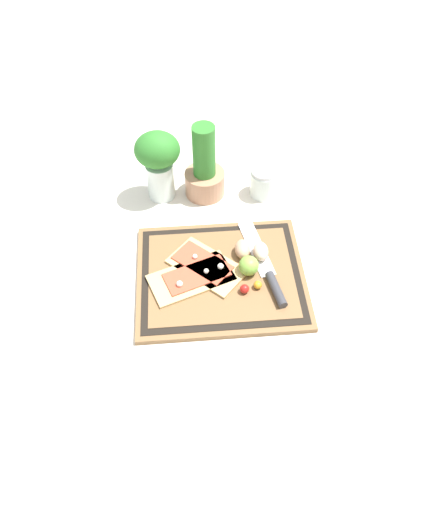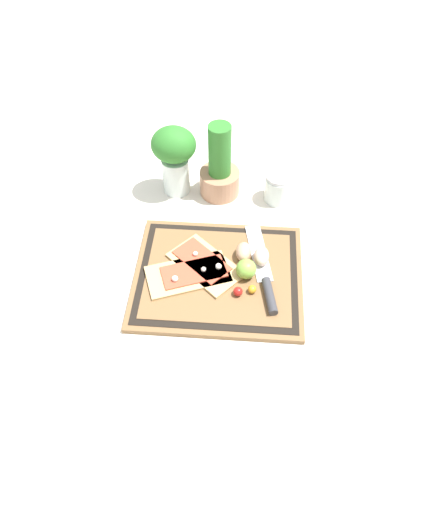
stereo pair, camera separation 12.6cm
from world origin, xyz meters
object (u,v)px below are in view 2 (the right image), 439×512
object	(u,v)px
knife	(266,281)
herb_glass	(174,155)
pizza_slice_near	(189,274)
lime	(246,270)
herb_pot	(220,171)
egg_pink	(261,256)
pizza_slice_far	(205,264)
egg_brown	(244,252)
cherry_tomato_red	(238,292)
cherry_tomato_yellow	(252,289)
sauce_jar	(278,189)

from	to	relation	value
knife	herb_glass	distance (m)	0.45
pizza_slice_near	knife	size ratio (longest dim) A/B	0.77
lime	herb_pot	xyz separation A→B (m)	(-0.09, 0.33, 0.04)
herb_glass	egg_pink	bearing A→B (deg)	-47.48
pizza_slice_far	herb_glass	bearing A→B (deg)	110.20
egg_brown	herb_pot	world-z (taller)	herb_pot
egg_pink	lime	xyz separation A→B (m)	(-0.04, -0.05, 0.01)
lime	cherry_tomato_red	world-z (taller)	lime
cherry_tomato_yellow	herb_glass	distance (m)	0.45
egg_pink	lime	distance (m)	0.06
egg_brown	egg_pink	bearing A→B (deg)	-13.58
cherry_tomato_yellow	sauce_jar	xyz separation A→B (m)	(0.06, 0.36, 0.01)
lime	knife	bearing A→B (deg)	-20.15
sauce_jar	egg_pink	bearing A→B (deg)	-99.49
herb_glass	herb_pot	bearing A→B (deg)	0.01
pizza_slice_near	herb_pot	size ratio (longest dim) A/B	1.00
egg_pink	herb_glass	size ratio (longest dim) A/B	0.27
pizza_slice_near	knife	distance (m)	0.19
knife	sauce_jar	distance (m)	0.33
sauce_jar	herb_glass	bearing A→B (deg)	176.52
knife	cherry_tomato_red	world-z (taller)	same
knife	cherry_tomato_yellow	distance (m)	0.04
sauce_jar	cherry_tomato_yellow	bearing A→B (deg)	-100.04
cherry_tomato_red	knife	bearing A→B (deg)	30.52
pizza_slice_near	pizza_slice_far	size ratio (longest dim) A/B	1.07
lime	sauce_jar	distance (m)	0.32
herb_pot	cherry_tomato_yellow	bearing A→B (deg)	-74.26
herb_pot	herb_glass	xyz separation A→B (m)	(-0.13, -0.00, 0.05)
cherry_tomato_yellow	sauce_jar	bearing A→B (deg)	79.96
pizza_slice_far	sauce_jar	world-z (taller)	sauce_jar
pizza_slice_far	herb_pot	bearing A→B (deg)	86.87
egg_brown	herb_pot	xyz separation A→B (m)	(-0.08, 0.26, 0.04)
herb_pot	sauce_jar	bearing A→B (deg)	-6.08
sauce_jar	herb_glass	world-z (taller)	herb_glass
egg_brown	egg_pink	size ratio (longest dim) A/B	1.00
pizza_slice_far	egg_pink	world-z (taller)	egg_pink
cherry_tomato_yellow	herb_glass	size ratio (longest dim) A/B	0.10
knife	cherry_tomato_red	distance (m)	0.08
pizza_slice_near	herb_glass	world-z (taller)	herb_glass
lime	herb_pot	size ratio (longest dim) A/B	0.22
egg_brown	lime	size ratio (longest dim) A/B	1.14
cherry_tomato_yellow	pizza_slice_far	bearing A→B (deg)	148.00
pizza_slice_far	egg_brown	size ratio (longest dim) A/B	3.66
pizza_slice_near	cherry_tomato_red	size ratio (longest dim) A/B	9.89
pizza_slice_near	cherry_tomato_yellow	xyz separation A→B (m)	(0.16, -0.04, 0.01)
egg_brown	cherry_tomato_red	world-z (taller)	egg_brown
pizza_slice_near	pizza_slice_far	distance (m)	0.05
pizza_slice_far	sauce_jar	distance (m)	0.34
cherry_tomato_yellow	egg_pink	bearing A→B (deg)	78.56
egg_brown	cherry_tomato_red	distance (m)	0.12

